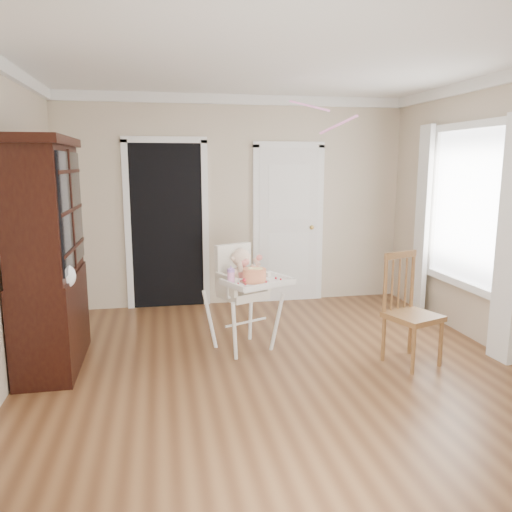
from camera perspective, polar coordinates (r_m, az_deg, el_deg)
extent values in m
plane|color=#57351E|center=(4.49, 2.86, -13.82)|extent=(5.00, 5.00, 0.00)
plane|color=white|center=(4.18, 3.22, 22.28)|extent=(5.00, 5.00, 0.00)
plane|color=beige|center=(6.56, -2.28, 6.17)|extent=(4.50, 0.00, 4.50)
cube|color=black|center=(6.50, -10.12, 3.31)|extent=(0.90, 0.03, 2.10)
cube|color=white|center=(6.51, -14.44, 3.15)|extent=(0.08, 0.05, 2.18)
cube|color=white|center=(6.52, -5.81, 3.44)|extent=(0.08, 0.05, 2.18)
cube|color=white|center=(6.45, -10.44, 12.95)|extent=(1.06, 0.05, 0.08)
cube|color=white|center=(6.71, 3.70, 3.46)|extent=(0.80, 0.05, 2.05)
cube|color=white|center=(6.62, -0.01, 3.38)|extent=(0.08, 0.05, 2.13)
cube|color=white|center=(6.84, 7.26, 3.53)|extent=(0.08, 0.05, 2.13)
sphere|color=gold|center=(6.77, 6.40, 3.26)|extent=(0.06, 0.06, 0.06)
cube|color=white|center=(5.77, 23.09, 5.23)|extent=(0.02, 1.20, 1.60)
cube|color=white|center=(5.75, 23.54, 13.58)|extent=(0.06, 1.36, 0.08)
cube|color=white|center=(5.12, 26.99, 1.54)|extent=(0.08, 0.28, 2.30)
cube|color=white|center=(6.41, 18.46, 3.74)|extent=(0.08, 0.28, 2.30)
cylinder|color=white|center=(4.74, -2.46, -8.72)|extent=(0.09, 0.16, 0.62)
cylinder|color=white|center=(5.01, 2.39, -7.63)|extent=(0.16, 0.09, 0.62)
cylinder|color=white|center=(5.11, -5.28, -7.31)|extent=(0.16, 0.09, 0.62)
cylinder|color=white|center=(5.37, -0.62, -6.39)|extent=(0.09, 0.16, 0.62)
cylinder|color=white|center=(5.01, -1.15, -7.58)|extent=(0.45, 0.22, 0.03)
cube|color=white|center=(4.97, -1.50, -4.34)|extent=(0.52, 0.51, 0.08)
cube|color=white|center=(4.83, -3.46, -3.25)|extent=(0.18, 0.34, 0.19)
cube|color=white|center=(5.05, 0.37, -2.64)|extent=(0.18, 0.34, 0.19)
cube|color=white|center=(5.06, -2.63, -1.17)|extent=(0.39, 0.22, 0.46)
cube|color=white|center=(4.73, 0.18, -3.08)|extent=(0.70, 0.62, 0.03)
cube|color=white|center=(4.56, 1.67, -3.32)|extent=(0.55, 0.27, 0.04)
ellipsoid|color=beige|center=(4.96, -1.71, -2.62)|extent=(0.26, 0.24, 0.26)
sphere|color=beige|center=(4.91, -1.72, -0.18)|extent=(0.24, 0.24, 0.18)
sphere|color=red|center=(4.90, -1.31, -2.12)|extent=(0.13, 0.13, 0.13)
sphere|color=red|center=(4.84, -1.39, -0.88)|extent=(0.07, 0.07, 0.07)
sphere|color=red|center=(4.94, 0.38, -0.18)|extent=(0.06, 0.06, 0.06)
cylinder|color=silver|center=(4.70, -0.17, -2.94)|extent=(0.28, 0.28, 0.01)
cylinder|color=red|center=(4.68, -0.17, -2.19)|extent=(0.22, 0.22, 0.12)
cylinder|color=#F2E08C|center=(4.67, 0.18, -1.54)|extent=(0.10, 0.10, 0.02)
cylinder|color=#EB8FC6|center=(4.65, -2.87, -2.46)|extent=(0.07, 0.07, 0.11)
cylinder|color=#A06FC3|center=(4.64, -2.88, -1.65)|extent=(0.07, 0.07, 0.03)
cone|color=#A06FC3|center=(4.63, -2.89, -1.25)|extent=(0.02, 0.02, 0.04)
cube|color=black|center=(4.97, -22.25, -6.82)|extent=(0.48, 1.15, 0.87)
cube|color=black|center=(4.78, -23.09, 4.83)|extent=(0.44, 1.15, 1.15)
cube|color=black|center=(4.46, -20.93, 4.63)|extent=(0.02, 0.50, 1.01)
cube|color=black|center=(5.02, -19.83, 5.29)|extent=(0.02, 0.50, 1.01)
cube|color=black|center=(4.77, -23.61, 11.98)|extent=(0.52, 1.23, 0.08)
ellipsoid|color=white|center=(4.50, -21.08, -2.18)|extent=(0.19, 0.15, 0.21)
cube|color=brown|center=(4.87, 17.52, -6.64)|extent=(0.54, 0.54, 0.05)
cylinder|color=brown|center=(4.69, 17.54, -10.19)|extent=(0.04, 0.04, 0.45)
cylinder|color=brown|center=(4.96, 20.36, -9.24)|extent=(0.04, 0.04, 0.45)
cylinder|color=brown|center=(4.92, 14.36, -9.04)|extent=(0.04, 0.04, 0.45)
cylinder|color=brown|center=(5.18, 17.22, -8.22)|extent=(0.04, 0.04, 0.45)
cylinder|color=brown|center=(4.79, 14.56, -3.15)|extent=(0.04, 0.04, 0.58)
cylinder|color=brown|center=(5.05, 17.45, -2.60)|extent=(0.04, 0.04, 0.58)
cube|color=brown|center=(4.86, 16.20, 0.14)|extent=(0.37, 0.17, 0.06)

